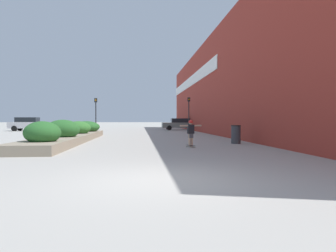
{
  "coord_description": "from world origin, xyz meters",
  "views": [
    {
      "loc": [
        -0.38,
        -6.58,
        1.34
      ],
      "look_at": [
        1.61,
        14.67,
        0.88
      ],
      "focal_mm": 32.0,
      "sensor_mm": 36.0,
      "label": 1
    }
  ],
  "objects_px": {
    "skateboarder": "(191,130)",
    "traffic_light_right": "(189,109)",
    "car_center_left": "(29,124)",
    "car_leftmost": "(180,124)",
    "traffic_light_left": "(96,109)",
    "skateboard": "(191,146)",
    "trash_bin": "(236,134)"
  },
  "relations": [
    {
      "from": "skateboarder",
      "to": "traffic_light_right",
      "type": "xyz_separation_m",
      "value": [
        2.98,
        18.67,
        1.74
      ]
    },
    {
      "from": "car_center_left",
      "to": "traffic_light_right",
      "type": "bearing_deg",
      "value": 78.16
    },
    {
      "from": "skateboarder",
      "to": "car_leftmost",
      "type": "xyz_separation_m",
      "value": [
        2.7,
        24.23,
        -0.06
      ]
    },
    {
      "from": "car_leftmost",
      "to": "traffic_light_left",
      "type": "height_order",
      "value": "traffic_light_left"
    },
    {
      "from": "skateboarder",
      "to": "traffic_light_left",
      "type": "bearing_deg",
      "value": 93.4
    },
    {
      "from": "skateboard",
      "to": "car_leftmost",
      "type": "distance_m",
      "value": 24.39
    },
    {
      "from": "trash_bin",
      "to": "traffic_light_right",
      "type": "height_order",
      "value": "traffic_light_right"
    },
    {
      "from": "skateboard",
      "to": "traffic_light_right",
      "type": "distance_m",
      "value": 19.07
    },
    {
      "from": "trash_bin",
      "to": "traffic_light_right",
      "type": "bearing_deg",
      "value": 89.62
    },
    {
      "from": "car_leftmost",
      "to": "traffic_light_left",
      "type": "distance_m",
      "value": 11.45
    },
    {
      "from": "traffic_light_left",
      "to": "traffic_light_right",
      "type": "bearing_deg",
      "value": -0.73
    },
    {
      "from": "car_leftmost",
      "to": "traffic_light_right",
      "type": "relative_size",
      "value": 1.18
    },
    {
      "from": "car_center_left",
      "to": "traffic_light_right",
      "type": "height_order",
      "value": "traffic_light_right"
    },
    {
      "from": "car_center_left",
      "to": "traffic_light_right",
      "type": "distance_m",
      "value": 19.09
    },
    {
      "from": "skateboard",
      "to": "traffic_light_right",
      "type": "bearing_deg",
      "value": 63.3
    },
    {
      "from": "traffic_light_right",
      "to": "trash_bin",
      "type": "bearing_deg",
      "value": -90.38
    },
    {
      "from": "traffic_light_left",
      "to": "car_center_left",
      "type": "bearing_deg",
      "value": 155.81
    },
    {
      "from": "trash_bin",
      "to": "skateboarder",
      "type": "bearing_deg",
      "value": -146.65
    },
    {
      "from": "trash_bin",
      "to": "traffic_light_right",
      "type": "xyz_separation_m",
      "value": [
        0.11,
        16.79,
        2.06
      ]
    },
    {
      "from": "trash_bin",
      "to": "traffic_light_right",
      "type": "relative_size",
      "value": 0.27
    },
    {
      "from": "skateboard",
      "to": "trash_bin",
      "type": "bearing_deg",
      "value": 15.7
    },
    {
      "from": "trash_bin",
      "to": "car_leftmost",
      "type": "distance_m",
      "value": 22.35
    },
    {
      "from": "skateboarder",
      "to": "car_leftmost",
      "type": "height_order",
      "value": "car_leftmost"
    },
    {
      "from": "trash_bin",
      "to": "car_center_left",
      "type": "xyz_separation_m",
      "value": [
        -18.49,
        20.69,
        0.32
      ]
    },
    {
      "from": "skateboard",
      "to": "traffic_light_left",
      "type": "bearing_deg",
      "value": 93.4
    },
    {
      "from": "skateboard",
      "to": "traffic_light_left",
      "type": "xyz_separation_m",
      "value": [
        -7.23,
        18.8,
        2.42
      ]
    },
    {
      "from": "car_leftmost",
      "to": "traffic_light_left",
      "type": "relative_size",
      "value": 1.23
    },
    {
      "from": "skateboarder",
      "to": "car_center_left",
      "type": "relative_size",
      "value": 0.28
    },
    {
      "from": "skateboard",
      "to": "trash_bin",
      "type": "xyz_separation_m",
      "value": [
        2.86,
        1.88,
        0.45
      ]
    },
    {
      "from": "trash_bin",
      "to": "skateboard",
      "type": "bearing_deg",
      "value": -146.65
    },
    {
      "from": "car_leftmost",
      "to": "car_center_left",
      "type": "bearing_deg",
      "value": 95.17
    },
    {
      "from": "car_leftmost",
      "to": "traffic_light_right",
      "type": "height_order",
      "value": "traffic_light_right"
    }
  ]
}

